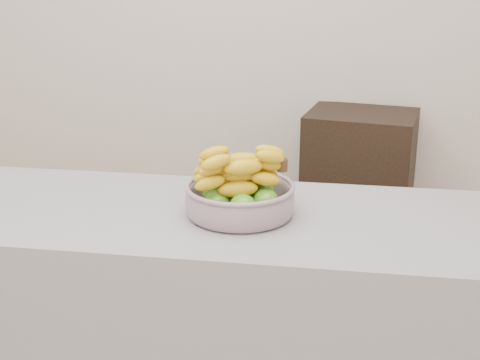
# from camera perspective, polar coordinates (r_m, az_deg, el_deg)

# --- Properties ---
(counter) EXTENTS (2.00, 0.60, 0.90)m
(counter) POSITION_cam_1_polar(r_m,az_deg,el_deg) (2.09, -6.78, -14.03)
(counter) COLOR gray
(counter) RESTS_ON ground
(cabinet) EXTENTS (0.55, 0.47, 0.88)m
(cabinet) POSITION_cam_1_polar(r_m,az_deg,el_deg) (3.27, 9.96, -1.86)
(cabinet) COLOR black
(cabinet) RESTS_ON ground
(fruit_bowl) EXTENTS (0.30, 0.30, 0.18)m
(fruit_bowl) POSITION_cam_1_polar(r_m,az_deg,el_deg) (1.82, -0.00, -1.25)
(fruit_bowl) COLOR #9CADBB
(fruit_bowl) RESTS_ON counter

